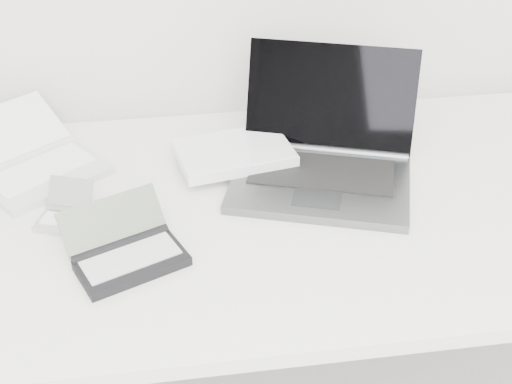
{
  "coord_description": "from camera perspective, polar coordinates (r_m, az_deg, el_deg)",
  "views": [
    {
      "loc": [
        -0.19,
        0.4,
        1.56
      ],
      "look_at": [
        -0.03,
        1.51,
        0.79
      ],
      "focal_mm": 50.0,
      "sensor_mm": 36.0,
      "label": 1
    }
  ],
  "objects": [
    {
      "name": "pda_silver",
      "position": [
        1.43,
        -15.09,
        -1.72
      ],
      "size": [
        0.12,
        0.13,
        0.07
      ],
      "rotation": [
        0.0,
        0.0,
        -0.35
      ],
      "color": "silver",
      "rests_on": "desk"
    },
    {
      "name": "netbook_open_white",
      "position": [
        1.59,
        -17.34,
        2.22
      ],
      "size": [
        0.37,
        0.38,
        0.09
      ],
      "rotation": [
        0.0,
        0.0,
        0.63
      ],
      "color": "silver",
      "rests_on": "desk"
    },
    {
      "name": "desk",
      "position": [
        1.46,
        0.94,
        -2.48
      ],
      "size": [
        1.6,
        0.8,
        0.73
      ],
      "color": "white",
      "rests_on": "ground"
    },
    {
      "name": "palmtop_charcoal",
      "position": [
        1.3,
        -10.31,
        -4.75
      ],
      "size": [
        0.24,
        0.22,
        0.09
      ],
      "rotation": [
        0.0,
        0.0,
        0.4
      ],
      "color": "black",
      "rests_on": "desk"
    },
    {
      "name": "laptop_large",
      "position": [
        1.51,
        3.46,
        2.8
      ],
      "size": [
        0.54,
        0.44,
        0.24
      ],
      "rotation": [
        0.0,
        0.0,
        -0.32
      ],
      "color": "#585B5D",
      "rests_on": "desk"
    }
  ]
}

